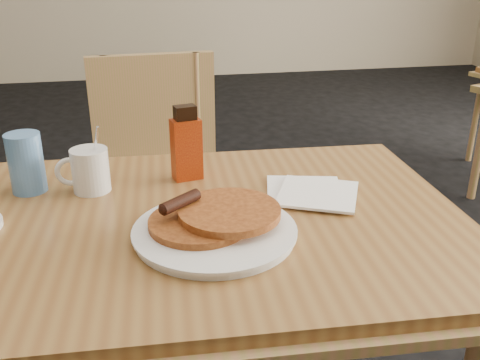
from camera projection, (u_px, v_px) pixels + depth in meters
name	position (u px, v px, depth m)	size (l,w,h in m)	color
main_table	(187.00, 235.00, 1.12)	(1.25, 0.88, 0.75)	olive
chair_main_far	(158.00, 171.00, 1.84)	(0.46, 0.46, 0.95)	#A7764E
pancake_plate	(214.00, 226.00, 1.03)	(0.32, 0.32, 0.07)	white
coffee_mug	(89.00, 170.00, 1.21)	(0.12, 0.08, 0.16)	white
syrup_bottle	(186.00, 146.00, 1.27)	(0.08, 0.06, 0.18)	#730706
napkin_stack	(311.00, 192.00, 1.21)	(0.24, 0.25, 0.01)	white
blue_tumbler	(26.00, 163.00, 1.20)	(0.08, 0.08, 0.14)	#568AC9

